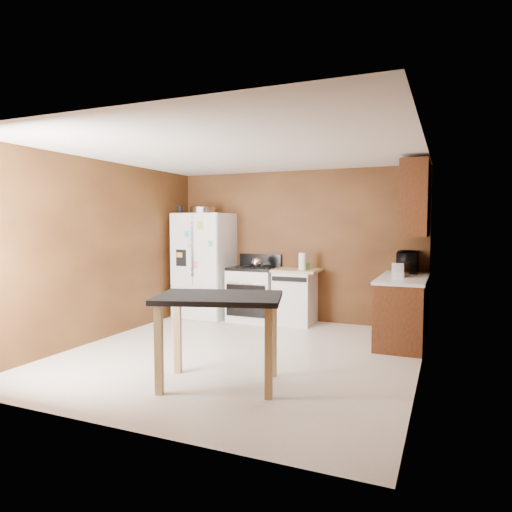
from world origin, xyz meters
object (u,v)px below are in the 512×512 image
Objects in this scene: toaster at (401,269)px; paper_towel at (302,262)px; refrigerator at (204,265)px; island at (219,309)px; roasting_pan at (203,210)px; pen_cup at (180,210)px; kettle at (257,263)px; dishwasher at (295,296)px; gas_range at (254,293)px; green_canister at (307,266)px; microwave at (408,263)px.

paper_towel is at bearing 176.70° from toaster.
toaster is 0.15× the size of refrigerator.
refrigerator reaches higher than island.
pen_cup reaches higher than roasting_pan.
kettle reaches higher than dishwasher.
paper_towel is 0.60m from dishwasher.
toaster reaches higher than dishwasher.
toaster is 0.29× the size of dishwasher.
pen_cup is 1.05m from refrigerator.
gas_range is 1.24× the size of dishwasher.
toaster is at bearing -19.16° from green_canister.
kettle is at bearing 105.78° from island.
pen_cup is 0.09× the size of island.
refrigerator reaches higher than paper_towel.
kettle is at bearing 94.91° from microwave.
pen_cup reaches higher than gas_range.
island reaches higher than dishwasher.
green_canister is at bearing 172.14° from toaster.
refrigerator reaches higher than dishwasher.
kettle is at bearing -3.88° from refrigerator.
microwave is at bearing 1.06° from green_canister.
paper_towel is at bearing -0.72° from refrigerator.
island is (0.80, -2.85, -0.22)m from kettle.
refrigerator reaches higher than gas_range.
pen_cup is 1.66m from kettle.
refrigerator is at bearing 176.12° from kettle.
kettle reaches higher than green_canister.
toaster is (2.29, -0.35, 0.01)m from kettle.
roasting_pan is 0.85× the size of microwave.
kettle is (1.41, 0.07, -0.88)m from pen_cup.
pen_cup is 2.41m from green_canister.
pen_cup is at bearing -171.15° from gas_range.
kettle is 0.64× the size of toaster.
microwave is (1.58, 0.15, 0.02)m from paper_towel.
refrigerator is at bearing 92.31° from microwave.
paper_towel is at bearing -35.20° from dishwasher.
gas_range is (1.30, 0.20, -1.40)m from pen_cup.
roasting_pan is 2.61× the size of kettle.
island is at bearing -58.04° from refrigerator.
roasting_pan is 2.00m from paper_towel.
green_canister is 3.02m from island.
microwave is (0.05, 0.55, 0.05)m from toaster.
roasting_pan reaches higher than toaster.
toaster is at bearing 59.21° from island.
toaster is at bearing 174.67° from microwave.
microwave is 1.83m from dishwasher.
roasting_pan reaches higher than kettle.
paper_towel is (2.18, 0.12, -0.84)m from pen_cup.
roasting_pan is at bearing 27.84° from pen_cup.
refrigerator is at bearing -175.93° from toaster.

